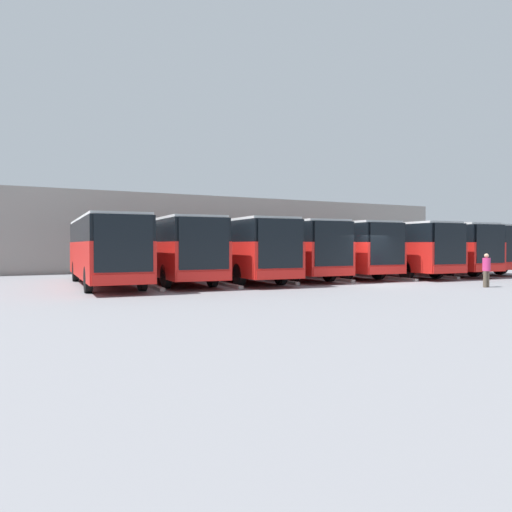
{
  "coord_description": "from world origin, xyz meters",
  "views": [
    {
      "loc": [
        17.3,
        19.31,
        2.01
      ],
      "look_at": [
        3.75,
        -5.82,
        1.36
      ],
      "focal_mm": 35.0,
      "sensor_mm": 36.0,
      "label": 1
    }
  ],
  "objects_px": {
    "bus_6": "(171,248)",
    "bus_7": "(105,248)",
    "bus_4": "(281,247)",
    "bus_5": "(234,248)",
    "bus_0": "(447,247)",
    "bus_3": "(329,247)",
    "bus_1": "(420,247)",
    "bus_2": "(382,247)",
    "pedestrian": "(486,269)"
  },
  "relations": [
    {
      "from": "bus_2",
      "to": "bus_5",
      "type": "xyz_separation_m",
      "value": [
        10.48,
        -0.42,
        0.0
      ]
    },
    {
      "from": "bus_1",
      "to": "bus_6",
      "type": "height_order",
      "value": "same"
    },
    {
      "from": "bus_6",
      "to": "bus_2",
      "type": "bearing_deg",
      "value": -179.31
    },
    {
      "from": "bus_6",
      "to": "pedestrian",
      "type": "relative_size",
      "value": 7.42
    },
    {
      "from": "pedestrian",
      "to": "bus_4",
      "type": "bearing_deg",
      "value": -69.37
    },
    {
      "from": "bus_2",
      "to": "bus_7",
      "type": "relative_size",
      "value": 1.0
    },
    {
      "from": "bus_5",
      "to": "bus_0",
      "type": "bearing_deg",
      "value": -174.23
    },
    {
      "from": "bus_0",
      "to": "bus_4",
      "type": "bearing_deg",
      "value": 3.31
    },
    {
      "from": "bus_3",
      "to": "bus_5",
      "type": "xyz_separation_m",
      "value": [
        6.99,
        0.66,
        0.0
      ]
    },
    {
      "from": "bus_6",
      "to": "bus_7",
      "type": "relative_size",
      "value": 1.0
    },
    {
      "from": "bus_7",
      "to": "bus_1",
      "type": "bearing_deg",
      "value": -176.56
    },
    {
      "from": "bus_1",
      "to": "bus_3",
      "type": "relative_size",
      "value": 1.0
    },
    {
      "from": "bus_5",
      "to": "bus_7",
      "type": "height_order",
      "value": "same"
    },
    {
      "from": "bus_5",
      "to": "bus_6",
      "type": "xyz_separation_m",
      "value": [
        3.49,
        -0.51,
        0.0
      ]
    },
    {
      "from": "bus_0",
      "to": "bus_2",
      "type": "xyz_separation_m",
      "value": [
        6.99,
        0.81,
        0.0
      ]
    },
    {
      "from": "bus_0",
      "to": "bus_6",
      "type": "height_order",
      "value": "same"
    },
    {
      "from": "bus_2",
      "to": "bus_3",
      "type": "distance_m",
      "value": 3.66
    },
    {
      "from": "bus_5",
      "to": "pedestrian",
      "type": "bearing_deg",
      "value": 136.89
    },
    {
      "from": "bus_0",
      "to": "pedestrian",
      "type": "bearing_deg",
      "value": 52.63
    },
    {
      "from": "bus_2",
      "to": "bus_5",
      "type": "relative_size",
      "value": 1.0
    },
    {
      "from": "pedestrian",
      "to": "bus_6",
      "type": "bearing_deg",
      "value": -45.68
    },
    {
      "from": "bus_4",
      "to": "bus_6",
      "type": "bearing_deg",
      "value": 5.91
    },
    {
      "from": "bus_0",
      "to": "bus_2",
      "type": "height_order",
      "value": "same"
    },
    {
      "from": "bus_0",
      "to": "bus_6",
      "type": "relative_size",
      "value": 1.0
    },
    {
      "from": "bus_2",
      "to": "bus_5",
      "type": "height_order",
      "value": "same"
    },
    {
      "from": "pedestrian",
      "to": "bus_0",
      "type": "bearing_deg",
      "value": -138.14
    },
    {
      "from": "bus_4",
      "to": "bus_7",
      "type": "relative_size",
      "value": 1.0
    },
    {
      "from": "bus_5",
      "to": "bus_6",
      "type": "height_order",
      "value": "same"
    },
    {
      "from": "bus_7",
      "to": "pedestrian",
      "type": "bearing_deg",
      "value": 153.06
    },
    {
      "from": "bus_6",
      "to": "bus_3",
      "type": "bearing_deg",
      "value": -174.69
    },
    {
      "from": "bus_2",
      "to": "bus_4",
      "type": "relative_size",
      "value": 1.0
    },
    {
      "from": "bus_2",
      "to": "bus_6",
      "type": "distance_m",
      "value": 14.0
    },
    {
      "from": "bus_5",
      "to": "bus_7",
      "type": "relative_size",
      "value": 1.0
    },
    {
      "from": "bus_4",
      "to": "bus_6",
      "type": "distance_m",
      "value": 6.99
    },
    {
      "from": "bus_4",
      "to": "bus_5",
      "type": "height_order",
      "value": "same"
    },
    {
      "from": "bus_6",
      "to": "bus_7",
      "type": "xyz_separation_m",
      "value": [
        3.49,
        0.42,
        0.0
      ]
    },
    {
      "from": "bus_1",
      "to": "bus_2",
      "type": "distance_m",
      "value": 3.5
    },
    {
      "from": "bus_1",
      "to": "bus_5",
      "type": "distance_m",
      "value": 13.98
    },
    {
      "from": "bus_1",
      "to": "bus_2",
      "type": "bearing_deg",
      "value": 6.55
    },
    {
      "from": "bus_0",
      "to": "bus_1",
      "type": "height_order",
      "value": "same"
    },
    {
      "from": "bus_2",
      "to": "bus_5",
      "type": "bearing_deg",
      "value": 2.18
    },
    {
      "from": "bus_1",
      "to": "bus_3",
      "type": "distance_m",
      "value": 7.05
    },
    {
      "from": "pedestrian",
      "to": "bus_5",
      "type": "bearing_deg",
      "value": -53.88
    },
    {
      "from": "bus_0",
      "to": "bus_5",
      "type": "relative_size",
      "value": 1.0
    },
    {
      "from": "bus_2",
      "to": "bus_3",
      "type": "xyz_separation_m",
      "value": [
        3.49,
        -1.08,
        0.0
      ]
    },
    {
      "from": "bus_2",
      "to": "bus_3",
      "type": "bearing_deg",
      "value": -12.68
    },
    {
      "from": "bus_3",
      "to": "bus_6",
      "type": "relative_size",
      "value": 1.0
    },
    {
      "from": "bus_3",
      "to": "bus_4",
      "type": "relative_size",
      "value": 1.0
    },
    {
      "from": "bus_0",
      "to": "bus_4",
      "type": "xyz_separation_m",
      "value": [
        13.97,
        -0.29,
        0.0
      ]
    },
    {
      "from": "bus_1",
      "to": "pedestrian",
      "type": "bearing_deg",
      "value": 64.28
    }
  ]
}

